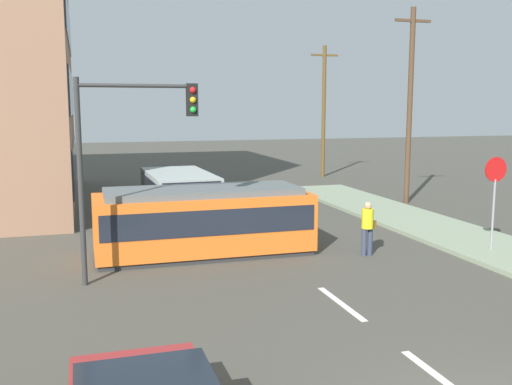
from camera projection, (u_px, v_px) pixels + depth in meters
The scene contains 12 objects.
ground_plane at pixel (284, 260), 17.26m from camera, with size 120.00×120.00×0.00m, color #48463E.
lane_stripe_1 at pixel (443, 380), 9.69m from camera, with size 0.16×2.40×0.01m, color silver.
lane_stripe_2 at pixel (341, 303), 13.47m from camera, with size 0.16×2.40×0.01m, color silver.
lane_stripe_3 at pixel (224, 215), 24.33m from camera, with size 0.16×2.40×0.01m, color silver.
lane_stripe_4 at pixel (197, 195), 30.01m from camera, with size 0.16×2.40×0.01m, color silver.
streetcar_tram at pixel (203, 220), 17.88m from camera, with size 6.59×2.56×2.07m.
city_bus at pixel (179, 191), 24.27m from camera, with size 2.66×5.34×1.80m.
pedestrian_crossing at pixel (368, 225), 17.69m from camera, with size 0.51×0.36×1.67m.
stop_sign at pixel (495, 184), 17.70m from camera, with size 0.76×0.07×2.88m.
traffic_light_mast at pixel (128, 140), 14.66m from camera, with size 3.06×0.33×5.25m.
utility_pole_mid at pixel (410, 103), 26.79m from camera, with size 1.80×0.24×8.98m.
utility_pole_far at pixel (324, 109), 37.18m from camera, with size 1.80×0.24×8.35m.
Camera 1 is at (-5.63, -5.83, 4.55)m, focal length 40.68 mm.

